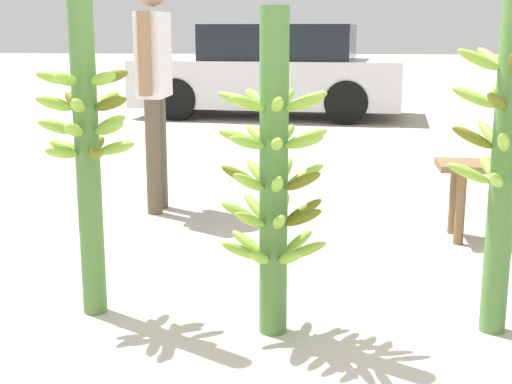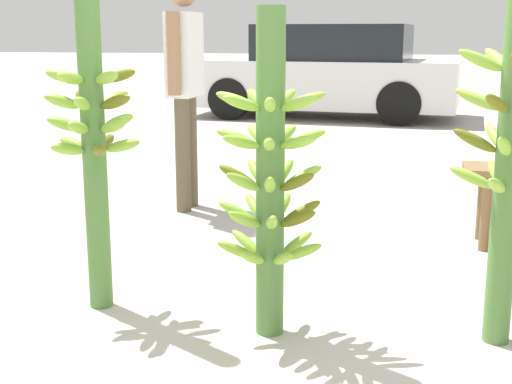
# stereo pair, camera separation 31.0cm
# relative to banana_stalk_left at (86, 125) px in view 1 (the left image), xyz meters

# --- Properties ---
(ground_plane) EXTENTS (80.00, 80.00, 0.00)m
(ground_plane) POSITION_rel_banana_stalk_left_xyz_m (0.91, -0.38, -0.87)
(ground_plane) COLOR #B2AA9E
(banana_stalk_left) EXTENTS (0.43, 0.43, 1.70)m
(banana_stalk_left) POSITION_rel_banana_stalk_left_xyz_m (0.00, 0.00, 0.00)
(banana_stalk_left) COLOR #4C7A38
(banana_stalk_left) RESTS_ON ground_plane
(banana_stalk_center) EXTENTS (0.47, 0.47, 1.37)m
(banana_stalk_center) POSITION_rel_banana_stalk_left_xyz_m (0.84, -0.15, -0.19)
(banana_stalk_center) COLOR #4C7A38
(banana_stalk_center) RESTS_ON ground_plane
(banana_stalk_right) EXTENTS (0.46, 0.47, 1.67)m
(banana_stalk_right) POSITION_rel_banana_stalk_left_xyz_m (1.79, -0.05, -0.01)
(banana_stalk_right) COLOR #4C7A38
(banana_stalk_right) RESTS_ON ground_plane
(vendor_person) EXTENTS (0.22, 0.58, 1.66)m
(vendor_person) POSITION_rel_banana_stalk_left_xyz_m (-0.14, 1.92, 0.13)
(vendor_person) COLOR brown
(vendor_person) RESTS_ON ground_plane
(parked_car) EXTENTS (4.16, 2.18, 1.38)m
(parked_car) POSITION_rel_banana_stalk_left_xyz_m (0.27, 7.99, -0.21)
(parked_car) COLOR silver
(parked_car) RESTS_ON ground_plane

